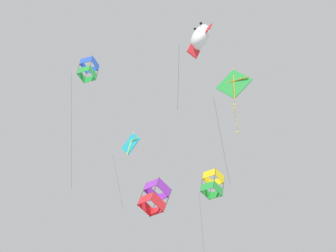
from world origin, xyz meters
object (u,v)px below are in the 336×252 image
Objects in this scene: kite_diamond_upper_right at (131,144)px; kite_diamond_highest at (234,84)px; kite_box_far_centre at (213,184)px; kite_box_mid_left at (155,197)px; kite_fish_low_drifter at (200,38)px; kite_box_near_left at (88,70)px.

kite_diamond_upper_right is 14.48m from kite_diamond_highest.
kite_box_mid_left is at bearing 79.24° from kite_box_far_centre.
kite_box_mid_left is at bearing -19.16° from kite_fish_low_drifter.
kite_box_far_centre is at bearing -73.01° from kite_diamond_highest.
kite_box_far_centre is 0.83× the size of kite_box_near_left.
kite_diamond_upper_right reaches higher than kite_box_mid_left.
kite_box_far_centre is 6.38m from kite_box_mid_left.
kite_diamond_upper_right is 2.56× the size of kite_box_mid_left.
kite_fish_low_drifter is at bearing 142.55° from kite_diamond_upper_right.
kite_diamond_upper_right is 0.74× the size of kite_box_near_left.
kite_diamond_highest is 2.77× the size of kite_box_mid_left.
kite_diamond_highest is (-7.48, 5.71, -3.21)m from kite_box_near_left.
kite_fish_low_drifter is (-5.22, 6.41, -0.96)m from kite_box_near_left.
kite_fish_low_drifter is 2.23× the size of kite_box_mid_left.
kite_box_near_left is at bearing 24.75° from kite_fish_low_drifter.
kite_diamond_highest is (4.13, 13.25, 0.14)m from kite_box_far_centre.
kite_diamond_highest reaches higher than kite_box_mid_left.
kite_box_far_centre is 13.88m from kite_diamond_highest.
kite_box_near_left is (11.61, 7.55, 3.35)m from kite_box_far_centre.
kite_diamond_upper_right reaches higher than kite_box_far_centre.
kite_box_far_centre is 14.25m from kite_box_near_left.
kite_diamond_upper_right is at bearing 50.98° from kite_box_far_centre.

